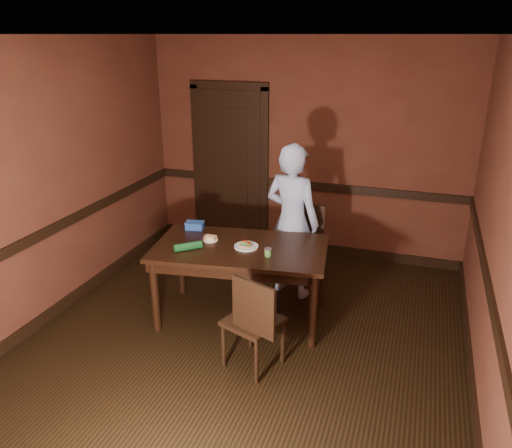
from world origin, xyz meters
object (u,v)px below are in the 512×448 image
Objects in this scene: dining_table at (241,282)px; sauce_jar at (268,252)px; chair_near at (253,319)px; person at (292,221)px; sandwich_plate at (246,245)px; food_tub at (195,226)px; cheese_saucer at (210,239)px; chair_far at (294,255)px.

sauce_jar is at bearing -30.76° from dining_table.
chair_near is 1.43m from person.
dining_table is 7.07× the size of sandwich_plate.
sauce_jar is (0.26, -0.13, 0.02)m from sandwich_plate.
sauce_jar is (0.32, -0.13, 0.43)m from dining_table.
cheese_saucer is at bearing -50.14° from food_tub.
dining_table is 10.90× the size of cheese_saucer.
sandwich_plate is 0.40m from cheese_saucer.
sauce_jar is at bearing -103.73° from chair_far.
dining_table is at bearing 157.60° from sauce_jar.
sandwich_plate is 1.54× the size of cheese_saucer.
person is at bearing 11.97° from food_tub.
sandwich_plate is (0.06, 0.00, 0.41)m from dining_table.
food_tub reaches higher than dining_table.
chair_near is 11.39× the size of sauce_jar.
food_tub is at bearing 36.81° from person.
sauce_jar is at bearing -34.11° from food_tub.
cheese_saucer is 0.72× the size of food_tub.
cheese_saucer is at bearing 173.88° from sandwich_plate.
person is 21.16× the size of sauce_jar.
chair_near reaches higher than dining_table.
cheese_saucer is (-0.73, -0.52, 0.30)m from chair_far.
sandwich_plate is at bearing -6.12° from cheese_saucer.
food_tub is at bearing 147.67° from dining_table.
dining_table is 0.80m from food_tub.
sandwich_plate is 1.12× the size of food_tub.
dining_table is at bearing -178.98° from sandwich_plate.
chair_far is 1.11× the size of chair_near.
person reaches higher than sauce_jar.
person reaches higher than chair_far.
sandwich_plate is at bearing -7.35° from dining_table.
food_tub is at bearing -171.20° from chair_far.
dining_table is 0.81m from chair_near.
dining_table is 7.90× the size of food_tub.
chair_far is 12.65× the size of sauce_jar.
chair_far is 0.95m from cheese_saucer.
chair_far is at bearing 35.49° from cheese_saucer.
sauce_jar is (-0.01, -0.80, -0.02)m from person.
person is 11.01× the size of cheese_saucer.
person is 0.72m from sandwich_plate.
sauce_jar is (-0.08, -0.70, 0.32)m from chair_far.
person is at bearing 42.88° from cheese_saucer.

